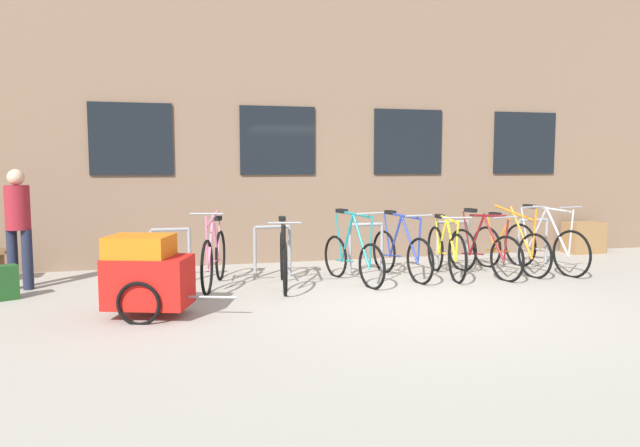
# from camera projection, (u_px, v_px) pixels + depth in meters

# --- Properties ---
(ground_plane) EXTENTS (42.00, 42.00, 0.00)m
(ground_plane) POSITION_uv_depth(u_px,v_px,m) (416.00, 299.00, 7.54)
(ground_plane) COLOR #9E998E
(storefront_building) EXTENTS (28.00, 7.20, 5.41)m
(storefront_building) POSITION_uv_depth(u_px,v_px,m) (300.00, 122.00, 13.80)
(storefront_building) COLOR #7A604C
(storefront_building) RESTS_ON ground
(bike_rack) EXTENTS (6.58, 0.05, 0.80)m
(bike_rack) POSITION_uv_depth(u_px,v_px,m) (366.00, 242.00, 9.31)
(bike_rack) COLOR gray
(bike_rack) RESTS_ON ground
(bicycle_teal) EXTENTS (0.55, 1.61, 1.07)m
(bicycle_teal) POSITION_uv_depth(u_px,v_px,m) (353.00, 257.00, 8.56)
(bicycle_teal) COLOR black
(bicycle_teal) RESTS_ON ground
(bicycle_silver) EXTENTS (0.48, 1.81, 1.10)m
(bicycle_silver) POSITION_uv_depth(u_px,v_px,m) (544.00, 246.00, 9.46)
(bicycle_silver) COLOR black
(bicycle_silver) RESTS_ON ground
(bicycle_orange) EXTENTS (0.49, 1.76, 1.11)m
(bicycle_orange) POSITION_uv_depth(u_px,v_px,m) (509.00, 248.00, 9.39)
(bicycle_orange) COLOR black
(bicycle_orange) RESTS_ON ground
(bicycle_yellow) EXTENTS (0.44, 1.73, 0.97)m
(bicycle_yellow) POSITION_uv_depth(u_px,v_px,m) (446.00, 251.00, 9.04)
(bicycle_yellow) COLOR black
(bicycle_yellow) RESTS_ON ground
(bicycle_pink) EXTENTS (0.58, 1.77, 1.10)m
(bicycle_pink) POSITION_uv_depth(u_px,v_px,m) (214.00, 258.00, 8.27)
(bicycle_pink) COLOR black
(bicycle_pink) RESTS_ON ground
(bicycle_blue) EXTENTS (0.46, 1.70, 1.02)m
(bicycle_blue) POSITION_uv_depth(u_px,v_px,m) (401.00, 253.00, 8.93)
(bicycle_blue) COLOR black
(bicycle_blue) RESTS_ON ground
(bicycle_black) EXTENTS (0.45, 1.81, 0.98)m
(bicycle_black) POSITION_uv_depth(u_px,v_px,m) (283.00, 259.00, 8.29)
(bicycle_black) COLOR black
(bicycle_black) RESTS_ON ground
(bicycle_maroon) EXTENTS (0.49, 1.68, 1.04)m
(bicycle_maroon) POSITION_uv_depth(u_px,v_px,m) (483.00, 251.00, 9.09)
(bicycle_maroon) COLOR black
(bicycle_maroon) RESTS_ON ground
(bike_trailer) EXTENTS (1.48, 0.85, 0.94)m
(bike_trailer) POSITION_uv_depth(u_px,v_px,m) (147.00, 274.00, 6.61)
(bike_trailer) COLOR red
(bike_trailer) RESTS_ON ground
(person_by_bench) EXTENTS (0.34, 0.32, 1.65)m
(person_by_bench) POSITION_uv_depth(u_px,v_px,m) (18.00, 221.00, 8.02)
(person_by_bench) COLOR #1E2338
(person_by_bench) RESTS_ON ground
(backpack) EXTENTS (0.34, 0.30, 0.44)m
(backpack) POSITION_uv_depth(u_px,v_px,m) (6.00, 283.00, 7.47)
(backpack) COLOR #1E4C1E
(backpack) RESTS_ON ground
(planter_box) EXTENTS (0.70, 0.44, 0.60)m
(planter_box) POSITION_uv_depth(u_px,v_px,m) (584.00, 237.00, 11.43)
(planter_box) COLOR olive
(planter_box) RESTS_ON ground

